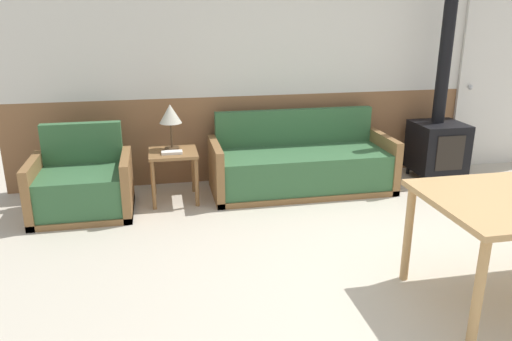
{
  "coord_description": "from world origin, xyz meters",
  "views": [
    {
      "loc": [
        -1.96,
        -2.86,
        1.92
      ],
      "look_at": [
        -1.14,
        1.2,
        0.56
      ],
      "focal_mm": 35.0,
      "sensor_mm": 36.0,
      "label": 1
    }
  ],
  "objects_px": {
    "armchair": "(82,188)",
    "side_table": "(173,160)",
    "couch": "(301,167)",
    "wood_stove": "(439,131)",
    "table_lamp": "(170,115)"
  },
  "relations": [
    {
      "from": "armchair",
      "to": "wood_stove",
      "type": "relative_size",
      "value": 0.4
    },
    {
      "from": "wood_stove",
      "to": "armchair",
      "type": "bearing_deg",
      "value": -175.83
    },
    {
      "from": "couch",
      "to": "wood_stove",
      "type": "distance_m",
      "value": 1.68
    },
    {
      "from": "armchair",
      "to": "side_table",
      "type": "distance_m",
      "value": 0.92
    },
    {
      "from": "armchair",
      "to": "wood_stove",
      "type": "xyz_separation_m",
      "value": [
        3.9,
        0.28,
        0.31
      ]
    },
    {
      "from": "side_table",
      "to": "wood_stove",
      "type": "bearing_deg",
      "value": 2.11
    },
    {
      "from": "armchair",
      "to": "table_lamp",
      "type": "height_order",
      "value": "table_lamp"
    },
    {
      "from": "armchair",
      "to": "side_table",
      "type": "relative_size",
      "value": 1.76
    },
    {
      "from": "side_table",
      "to": "wood_stove",
      "type": "distance_m",
      "value": 3.02
    },
    {
      "from": "couch",
      "to": "table_lamp",
      "type": "xyz_separation_m",
      "value": [
        -1.38,
        0.05,
        0.62
      ]
    },
    {
      "from": "couch",
      "to": "wood_stove",
      "type": "xyz_separation_m",
      "value": [
        1.65,
        0.07,
        0.3
      ]
    },
    {
      "from": "wood_stove",
      "to": "table_lamp",
      "type": "bearing_deg",
      "value": -179.5
    },
    {
      "from": "couch",
      "to": "armchair",
      "type": "relative_size",
      "value": 2.1
    },
    {
      "from": "couch",
      "to": "side_table",
      "type": "height_order",
      "value": "couch"
    },
    {
      "from": "armchair",
      "to": "table_lamp",
      "type": "relative_size",
      "value": 2.0
    }
  ]
}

